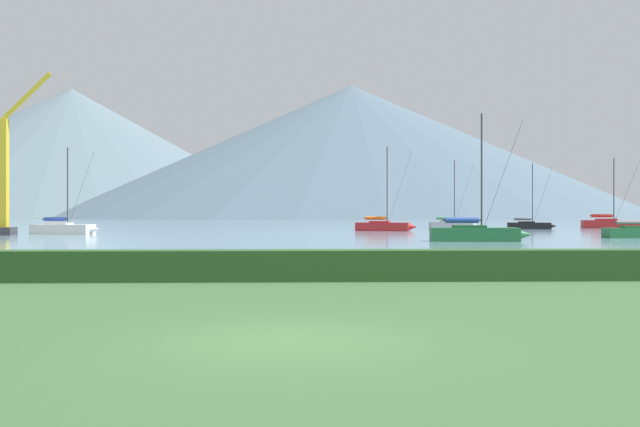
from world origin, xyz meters
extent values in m
plane|color=#385B33|center=(0.00, 0.00, 0.00)|extent=(1000.00, 1000.00, 0.00)
cube|color=slate|center=(0.00, 137.00, 0.00)|extent=(320.00, 246.00, 0.00)
cube|color=#284C23|center=(0.00, 11.00, 0.50)|extent=(80.00, 1.20, 1.01)
cube|color=#236B38|center=(14.16, 42.94, 0.54)|extent=(7.01, 3.06, 1.07)
cone|color=#236B38|center=(18.02, 42.52, 0.54)|extent=(1.26, 1.03, 0.91)
cube|color=#206032|center=(13.78, 42.98, 0.93)|extent=(2.69, 1.90, 0.68)
cylinder|color=#333338|center=(14.74, 42.88, 5.32)|extent=(0.14, 0.14, 9.47)
cylinder|color=#333338|center=(13.22, 43.04, 1.65)|extent=(3.05, 0.45, 0.12)
cylinder|color=#2847A3|center=(13.22, 43.04, 1.65)|extent=(2.63, 0.71, 0.43)
cylinder|color=#333338|center=(16.33, 42.70, 5.09)|extent=(3.22, 0.38, 9.01)
cube|color=red|center=(10.98, 75.78, 0.52)|extent=(6.95, 4.00, 1.03)
cone|color=red|center=(14.59, 74.73, 0.52)|extent=(1.33, 1.16, 0.88)
cube|color=#A52020|center=(10.62, 75.88, 0.90)|extent=(2.79, 2.20, 0.66)
cylinder|color=#333338|center=(11.52, 75.62, 5.54)|extent=(0.13, 0.13, 9.94)
cylinder|color=#333338|center=(10.10, 76.03, 1.60)|extent=(2.88, 0.93, 0.11)
cylinder|color=orange|center=(10.10, 76.03, 1.60)|extent=(2.53, 1.10, 0.41)
cylinder|color=#333338|center=(13.01, 75.19, 5.29)|extent=(3.01, 0.90, 9.46)
cube|color=black|center=(32.44, 84.75, 0.45)|extent=(6.01, 3.04, 0.90)
cone|color=black|center=(35.66, 84.12, 0.45)|extent=(1.11, 0.94, 0.77)
cube|color=black|center=(32.12, 84.81, 0.78)|extent=(2.36, 1.76, 0.57)
cylinder|color=#333338|center=(32.92, 84.66, 4.83)|extent=(0.11, 0.11, 8.67)
cylinder|color=#333338|center=(31.66, 84.90, 1.40)|extent=(2.55, 0.59, 0.10)
cylinder|color=gray|center=(31.66, 84.90, 1.40)|extent=(2.22, 0.78, 0.36)
cylinder|color=#333338|center=(34.25, 84.39, 4.61)|extent=(2.68, 0.55, 8.24)
cube|color=#9E9EA3|center=(22.59, 89.46, 0.48)|extent=(6.05, 2.15, 0.95)
cone|color=#9E9EA3|center=(26.03, 89.41, 0.48)|extent=(1.04, 0.82, 0.80)
cube|color=gray|center=(22.24, 89.46, 0.82)|extent=(2.26, 1.48, 0.60)
cylinder|color=#333338|center=(23.10, 89.45, 5.20)|extent=(0.12, 0.12, 9.35)
cylinder|color=#333338|center=(21.75, 89.47, 1.47)|extent=(2.71, 0.14, 0.10)
cylinder|color=#2D7542|center=(21.75, 89.47, 1.47)|extent=(2.31, 0.41, 0.38)
cylinder|color=#333338|center=(24.52, 89.43, 4.96)|extent=(2.86, 0.07, 8.89)
cube|color=white|center=(-24.57, 63.55, 0.51)|extent=(6.79, 3.54, 1.02)
cone|color=white|center=(-20.96, 62.77, 0.51)|extent=(1.27, 1.08, 0.86)
cube|color=silver|center=(-24.93, 63.63, 0.88)|extent=(2.68, 2.03, 0.65)
cylinder|color=#333338|center=(-24.03, 63.43, 4.86)|extent=(0.13, 0.13, 8.60)
cylinder|color=#333338|center=(-25.45, 63.74, 1.57)|extent=(2.87, 0.72, 0.11)
cylinder|color=#2847A3|center=(-25.45, 63.74, 1.57)|extent=(2.50, 0.92, 0.41)
cylinder|color=#333338|center=(-22.54, 63.11, 4.65)|extent=(3.01, 0.68, 8.18)
cube|color=#236B38|center=(30.69, 50.06, 0.45)|extent=(5.71, 2.04, 0.89)
cube|color=#206032|center=(30.36, 50.07, 0.77)|extent=(2.13, 1.40, 0.57)
cylinder|color=#333338|center=(29.89, 50.08, 1.38)|extent=(2.56, 0.14, 0.10)
cylinder|color=gray|center=(29.89, 50.08, 1.38)|extent=(2.18, 0.39, 0.36)
cube|color=red|center=(45.95, 89.62, 0.60)|extent=(7.90, 4.08, 1.18)
cone|color=red|center=(50.16, 88.73, 0.60)|extent=(1.47, 1.25, 1.01)
cube|color=#A52020|center=(45.53, 89.71, 1.03)|extent=(3.11, 2.35, 0.75)
cylinder|color=#333338|center=(46.58, 89.49, 5.45)|extent=(0.15, 0.15, 9.60)
cylinder|color=#333338|center=(44.92, 89.84, 1.83)|extent=(3.34, 0.83, 0.13)
cylinder|color=red|center=(44.92, 89.84, 1.83)|extent=(2.92, 1.06, 0.47)
cylinder|color=#333338|center=(48.32, 89.12, 5.21)|extent=(3.51, 0.77, 9.14)
cube|color=#333338|center=(-29.14, 59.63, 0.40)|extent=(2.00, 2.00, 0.80)
cube|color=gold|center=(-29.14, 59.63, 6.25)|extent=(0.80, 0.80, 10.89)
cube|color=gold|center=(-26.83, 59.63, 13.98)|extent=(4.88, 0.36, 4.84)
cone|color=slate|center=(-135.50, 419.04, 38.72)|extent=(282.55, 282.55, 77.44)
cone|color=#4C6070|center=(28.32, 348.38, 33.72)|extent=(291.48, 291.48, 67.45)
cone|color=#4C6070|center=(19.88, 411.09, 17.63)|extent=(316.13, 316.13, 35.27)
camera|label=1|loc=(0.15, -12.22, 2.22)|focal=39.73mm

